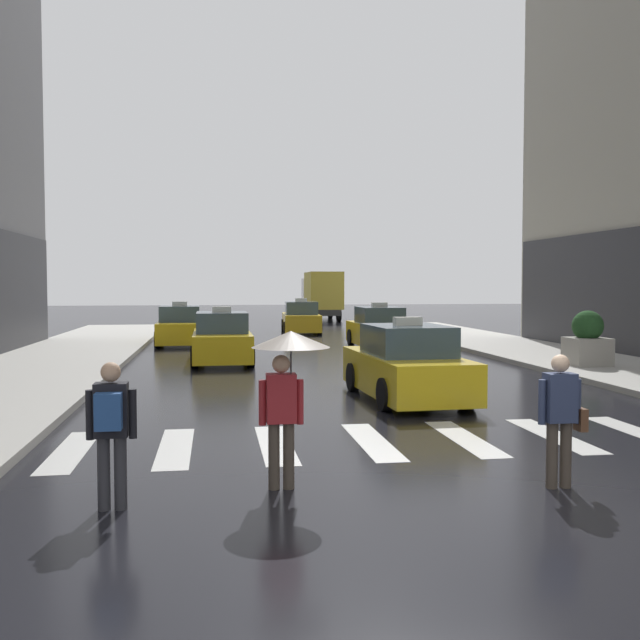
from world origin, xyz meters
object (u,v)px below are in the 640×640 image
at_px(taxi_fourth, 180,327).
at_px(taxi_fifth, 301,319).
at_px(taxi_second, 222,340).
at_px(planter_mid_block, 587,340).
at_px(box_truck, 322,294).
at_px(pedestrian_with_umbrella, 287,366).
at_px(pedestrian_with_backpack, 111,424).
at_px(taxi_lead, 406,366).
at_px(pedestrian_with_handbag, 561,413).
at_px(taxi_third, 379,330).

height_order(taxi_fourth, taxi_fifth, same).
height_order(taxi_second, taxi_fourth, same).
height_order(taxi_second, planter_mid_block, taxi_second).
relative_size(box_truck, pedestrian_with_umbrella, 3.92).
bearing_deg(pedestrian_with_backpack, taxi_lead, 53.10).
xyz_separation_m(pedestrian_with_backpack, pedestrian_with_handbag, (5.34, 0.12, -0.04)).
distance_m(pedestrian_with_handbag, planter_mid_block, 13.07).
bearing_deg(taxi_fourth, box_truck, 65.28).
height_order(taxi_third, planter_mid_block, taxi_third).
distance_m(taxi_third, box_truck, 21.94).
bearing_deg(pedestrian_with_backpack, planter_mid_block, 43.69).
distance_m(pedestrian_with_umbrella, pedestrian_with_backpack, 2.16).
distance_m(taxi_fourth, box_truck, 21.19).
relative_size(taxi_third, pedestrian_with_backpack, 2.75).
bearing_deg(taxi_lead, pedestrian_with_umbrella, -116.81).
relative_size(taxi_fourth, pedestrian_with_handbag, 2.77).
relative_size(taxi_third, pedestrian_with_umbrella, 2.34).
height_order(taxi_third, box_truck, box_truck).
bearing_deg(pedestrian_with_handbag, taxi_lead, 90.47).
xyz_separation_m(taxi_fourth, pedestrian_with_backpack, (0.28, -22.11, 0.25)).
xyz_separation_m(taxi_lead, taxi_second, (-3.91, 8.05, 0.00)).
bearing_deg(taxi_fifth, pedestrian_with_umbrella, -97.25).
bearing_deg(taxi_fourth, pedestrian_with_umbrella, -83.93).
bearing_deg(planter_mid_block, pedestrian_with_umbrella, -132.49).
relative_size(pedestrian_with_umbrella, pedestrian_with_backpack, 1.18).
xyz_separation_m(taxi_lead, box_truck, (3.29, 34.29, 1.13)).
relative_size(box_truck, planter_mid_block, 4.75).
distance_m(taxi_fourth, pedestrian_with_backpack, 22.11).
relative_size(taxi_fourth, box_truck, 0.60).
xyz_separation_m(taxi_fourth, pedestrian_with_umbrella, (2.29, -21.54, 0.79)).
height_order(taxi_fourth, pedestrian_with_handbag, taxi_fourth).
height_order(taxi_fifth, pedestrian_with_handbag, taxi_fifth).
xyz_separation_m(taxi_fifth, pedestrian_with_handbag, (-0.24, -28.46, 0.21)).
relative_size(taxi_fourth, pedestrian_with_umbrella, 2.35).
distance_m(taxi_lead, taxi_second, 8.95).
bearing_deg(taxi_third, taxi_fifth, 102.28).
bearing_deg(taxi_second, pedestrian_with_umbrella, -87.47).
height_order(taxi_lead, taxi_fifth, same).
distance_m(taxi_second, pedestrian_with_umbrella, 14.55).
bearing_deg(pedestrian_with_handbag, box_truck, 85.51).
distance_m(taxi_fifth, planter_mid_block, 18.31).
distance_m(taxi_fourth, taxi_fifth, 8.72).
distance_m(taxi_third, pedestrian_with_backpack, 20.85).
bearing_deg(taxi_fourth, taxi_second, -76.78).
relative_size(taxi_second, pedestrian_with_backpack, 2.76).
bearing_deg(planter_mid_block, pedestrian_with_handbag, -120.31).
xyz_separation_m(taxi_second, pedestrian_with_handbag, (3.96, -14.97, 0.21)).
distance_m(taxi_fourth, pedestrian_with_handbag, 22.70).
relative_size(pedestrian_with_umbrella, pedestrian_with_handbag, 1.18).
height_order(pedestrian_with_umbrella, planter_mid_block, pedestrian_with_umbrella).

